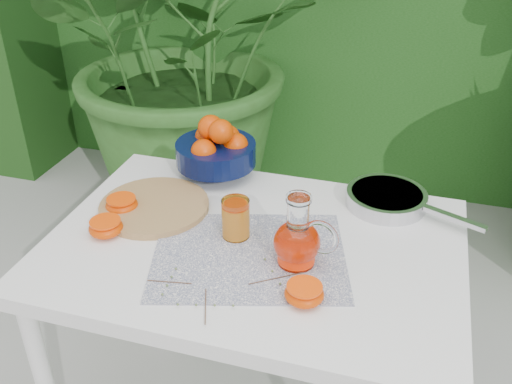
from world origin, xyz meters
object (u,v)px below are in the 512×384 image
(juice_pitcher, at_px, (298,241))
(saute_pan, at_px, (388,198))
(white_table, at_px, (254,268))
(fruit_bowl, at_px, (217,148))
(cutting_board, at_px, (154,206))

(juice_pitcher, height_order, saute_pan, juice_pitcher)
(white_table, height_order, fruit_bowl, fruit_bowl)
(white_table, bearing_deg, cutting_board, 167.14)
(cutting_board, height_order, fruit_bowl, fruit_bowl)
(cutting_board, bearing_deg, saute_pan, 18.52)
(cutting_board, xyz_separation_m, juice_pitcher, (0.42, -0.12, 0.06))
(white_table, xyz_separation_m, juice_pitcher, (0.12, -0.05, 0.15))
(cutting_board, distance_m, saute_pan, 0.62)
(juice_pitcher, bearing_deg, white_table, 155.78)
(fruit_bowl, bearing_deg, saute_pan, -4.16)
(fruit_bowl, distance_m, juice_pitcher, 0.48)
(fruit_bowl, bearing_deg, cutting_board, -111.72)
(white_table, relative_size, saute_pan, 2.56)
(white_table, relative_size, juice_pitcher, 5.66)
(cutting_board, relative_size, saute_pan, 0.74)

